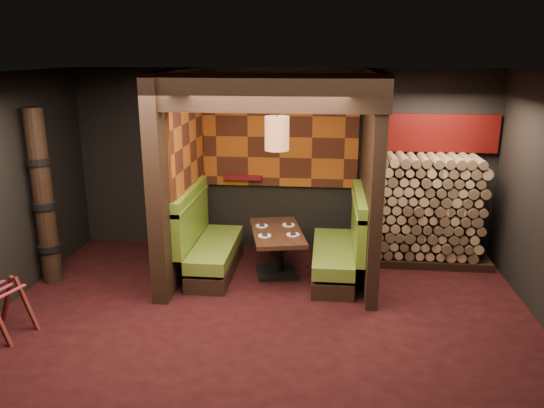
{
  "coord_description": "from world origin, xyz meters",
  "views": [
    {
      "loc": [
        0.69,
        -5.36,
        3.08
      ],
      "look_at": [
        0.0,
        1.3,
        1.15
      ],
      "focal_mm": 35.0,
      "sensor_mm": 36.0,
      "label": 1
    }
  ],
  "objects_px": {
    "booth_bench_left": "(208,245)",
    "dining_table": "(277,246)",
    "firewood_stack": "(433,210)",
    "luggage_rack": "(3,307)",
    "totem_column": "(43,199)",
    "pendant_lamp": "(277,133)",
    "booth_bench_right": "(341,250)"
  },
  "relations": [
    {
      "from": "dining_table",
      "to": "pendant_lamp",
      "type": "height_order",
      "value": "pendant_lamp"
    },
    {
      "from": "booth_bench_left",
      "to": "totem_column",
      "type": "distance_m",
      "value": 2.3
    },
    {
      "from": "dining_table",
      "to": "luggage_rack",
      "type": "relative_size",
      "value": 1.95
    },
    {
      "from": "booth_bench_left",
      "to": "totem_column",
      "type": "xyz_separation_m",
      "value": [
        -2.09,
        -0.55,
        0.79
      ]
    },
    {
      "from": "booth_bench_left",
      "to": "totem_column",
      "type": "relative_size",
      "value": 0.67
    },
    {
      "from": "booth_bench_left",
      "to": "firewood_stack",
      "type": "bearing_deg",
      "value": 12.17
    },
    {
      "from": "firewood_stack",
      "to": "booth_bench_right",
      "type": "bearing_deg",
      "value": -152.65
    },
    {
      "from": "firewood_stack",
      "to": "pendant_lamp",
      "type": "bearing_deg",
      "value": -161.86
    },
    {
      "from": "booth_bench_right",
      "to": "dining_table",
      "type": "relative_size",
      "value": 1.18
    },
    {
      "from": "booth_bench_left",
      "to": "firewood_stack",
      "type": "height_order",
      "value": "firewood_stack"
    },
    {
      "from": "totem_column",
      "to": "firewood_stack",
      "type": "xyz_separation_m",
      "value": [
        5.33,
        1.25,
        -0.37
      ]
    },
    {
      "from": "totem_column",
      "to": "firewood_stack",
      "type": "bearing_deg",
      "value": 13.19
    },
    {
      "from": "dining_table",
      "to": "firewood_stack",
      "type": "relative_size",
      "value": 0.79
    },
    {
      "from": "pendant_lamp",
      "to": "firewood_stack",
      "type": "height_order",
      "value": "pendant_lamp"
    },
    {
      "from": "pendant_lamp",
      "to": "totem_column",
      "type": "height_order",
      "value": "pendant_lamp"
    },
    {
      "from": "pendant_lamp",
      "to": "totem_column",
      "type": "xyz_separation_m",
      "value": [
        -3.08,
        -0.51,
        -0.85
      ]
    },
    {
      "from": "pendant_lamp",
      "to": "luggage_rack",
      "type": "xyz_separation_m",
      "value": [
        -2.9,
        -1.93,
        -1.71
      ]
    },
    {
      "from": "booth_bench_left",
      "to": "luggage_rack",
      "type": "relative_size",
      "value": 2.29
    },
    {
      "from": "booth_bench_right",
      "to": "pendant_lamp",
      "type": "height_order",
      "value": "pendant_lamp"
    },
    {
      "from": "pendant_lamp",
      "to": "totem_column",
      "type": "relative_size",
      "value": 0.43
    },
    {
      "from": "booth_bench_right",
      "to": "dining_table",
      "type": "xyz_separation_m",
      "value": [
        -0.9,
        0.01,
        0.03
      ]
    },
    {
      "from": "booth_bench_left",
      "to": "dining_table",
      "type": "height_order",
      "value": "booth_bench_left"
    },
    {
      "from": "booth_bench_left",
      "to": "dining_table",
      "type": "xyz_separation_m",
      "value": [
        0.99,
        0.01,
        0.03
      ]
    },
    {
      "from": "booth_bench_left",
      "to": "luggage_rack",
      "type": "bearing_deg",
      "value": -134.15
    },
    {
      "from": "booth_bench_left",
      "to": "pendant_lamp",
      "type": "height_order",
      "value": "pendant_lamp"
    },
    {
      "from": "luggage_rack",
      "to": "totem_column",
      "type": "distance_m",
      "value": 1.67
    },
    {
      "from": "totem_column",
      "to": "firewood_stack",
      "type": "distance_m",
      "value": 5.49
    },
    {
      "from": "dining_table",
      "to": "luggage_rack",
      "type": "height_order",
      "value": "dining_table"
    },
    {
      "from": "pendant_lamp",
      "to": "booth_bench_left",
      "type": "bearing_deg",
      "value": 177.83
    },
    {
      "from": "luggage_rack",
      "to": "booth_bench_left",
      "type": "bearing_deg",
      "value": 45.85
    },
    {
      "from": "dining_table",
      "to": "totem_column",
      "type": "bearing_deg",
      "value": -169.66
    },
    {
      "from": "dining_table",
      "to": "luggage_rack",
      "type": "distance_m",
      "value": 3.52
    }
  ]
}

